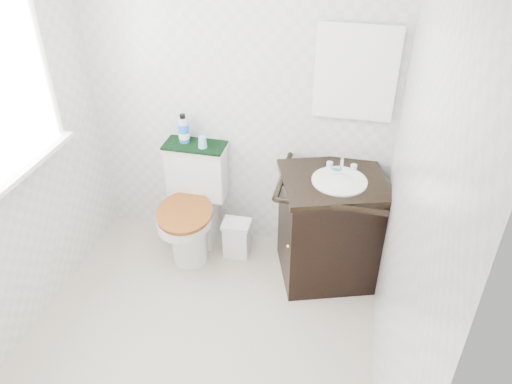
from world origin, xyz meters
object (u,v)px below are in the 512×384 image
at_px(mouthwash_bottle, 184,129).
at_px(vanity, 330,226).
at_px(toilet, 194,209).
at_px(cup, 202,142).
at_px(trash_bin, 237,238).

bearing_deg(mouthwash_bottle, vanity, -10.61).
xyz_separation_m(toilet, mouthwash_bottle, (-0.08, 0.15, 0.59)).
height_order(vanity, cup, cup).
relative_size(trash_bin, mouthwash_bottle, 1.41).
bearing_deg(toilet, cup, 52.80).
height_order(vanity, mouthwash_bottle, mouthwash_bottle).
bearing_deg(toilet, vanity, -3.43).
xyz_separation_m(toilet, trash_bin, (0.34, -0.01, -0.21)).
distance_m(vanity, cup, 1.08).
bearing_deg(vanity, cup, 170.77).
bearing_deg(mouthwash_bottle, cup, -18.84).
relative_size(toilet, vanity, 0.91).
bearing_deg(vanity, trash_bin, 175.84).
relative_size(toilet, mouthwash_bottle, 3.90).
bearing_deg(trash_bin, toilet, 178.11).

